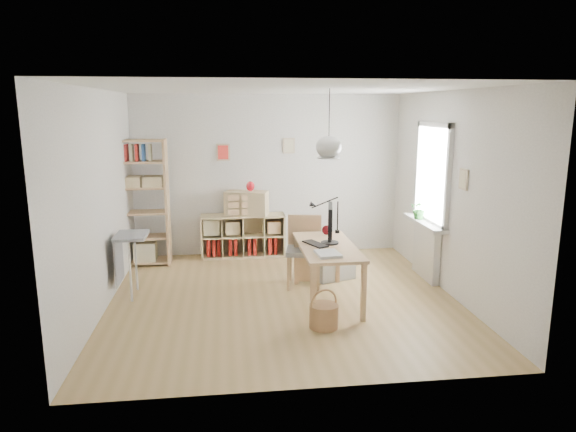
{
  "coord_description": "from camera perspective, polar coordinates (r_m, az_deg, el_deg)",
  "views": [
    {
      "loc": [
        -0.72,
        -6.38,
        2.47
      ],
      "look_at": [
        0.1,
        0.3,
        1.05
      ],
      "focal_mm": 32.0,
      "sensor_mm": 36.0,
      "label": 1
    }
  ],
  "objects": [
    {
      "name": "desk",
      "position": [
        6.61,
        4.36,
        -4.04
      ],
      "size": [
        0.7,
        1.5,
        0.75
      ],
      "color": "tan",
      "rests_on": "ground"
    },
    {
      "name": "room_shell",
      "position": [
        6.38,
        4.55,
        7.66
      ],
      "size": [
        4.5,
        4.5,
        4.5
      ],
      "color": "white",
      "rests_on": "ground"
    },
    {
      "name": "red_vase",
      "position": [
        8.53,
        -4.21,
        3.31
      ],
      "size": [
        0.14,
        0.14,
        0.17
      ],
      "primitive_type": "ellipsoid",
      "color": "#A00D16",
      "rests_on": "drawer_chest"
    },
    {
      "name": "monitor",
      "position": [
        6.61,
        4.7,
        -0.7
      ],
      "size": [
        0.23,
        0.57,
        0.5
      ],
      "rotation": [
        0.0,
        0.0,
        -0.2
      ],
      "color": "black",
      "rests_on": "desk"
    },
    {
      "name": "chair",
      "position": [
        7.24,
        1.8,
        -3.39
      ],
      "size": [
        0.56,
        0.56,
        0.98
      ],
      "rotation": [
        0.0,
        0.0,
        -0.19
      ],
      "color": "#959598",
      "rests_on": "ground"
    },
    {
      "name": "side_table",
      "position": [
        7.09,
        -17.49,
        -3.37
      ],
      "size": [
        0.4,
        0.55,
        0.85
      ],
      "color": "#959598",
      "rests_on": "ground"
    },
    {
      "name": "yarn_ball",
      "position": [
        7.11,
        4.32,
        -1.57
      ],
      "size": [
        0.13,
        0.13,
        0.13
      ],
      "primitive_type": "sphere",
      "color": "#540B10",
      "rests_on": "desk"
    },
    {
      "name": "window_unit",
      "position": [
        7.63,
        15.8,
        4.54
      ],
      "size": [
        0.07,
        1.16,
        1.46
      ],
      "color": "white",
      "rests_on": "ground"
    },
    {
      "name": "drawer_chest",
      "position": [
        8.57,
        -4.63,
        1.44
      ],
      "size": [
        0.76,
        0.51,
        0.4
      ],
      "primitive_type": "cube",
      "rotation": [
        0.0,
        0.0,
        -0.3
      ],
      "color": "tan",
      "rests_on": "cube_shelf"
    },
    {
      "name": "windowsill",
      "position": [
        7.72,
        14.92,
        -0.76
      ],
      "size": [
        0.22,
        1.2,
        0.06
      ],
      "primitive_type": "cube",
      "color": "silver",
      "rests_on": "radiator"
    },
    {
      "name": "wicker_basket",
      "position": [
        5.99,
        4.0,
        -10.91
      ],
      "size": [
        0.33,
        0.33,
        0.46
      ],
      "rotation": [
        0.0,
        0.0,
        0.31
      ],
      "color": "#946742",
      "rests_on": "ground"
    },
    {
      "name": "radiator",
      "position": [
        7.84,
        15.09,
        -3.82
      ],
      "size": [
        0.1,
        0.8,
        0.8
      ],
      "primitive_type": "cube",
      "color": "silver",
      "rests_on": "ground"
    },
    {
      "name": "potted_plant",
      "position": [
        7.82,
        14.44,
        0.75
      ],
      "size": [
        0.33,
        0.31,
        0.3
      ],
      "primitive_type": "imported",
      "rotation": [
        0.0,
        0.0,
        -0.38
      ],
      "color": "#256325",
      "rests_on": "windowsill"
    },
    {
      "name": "tall_bookshelf",
      "position": [
        8.4,
        -15.92,
        1.98
      ],
      "size": [
        0.8,
        0.38,
        2.0
      ],
      "color": "tan",
      "rests_on": "ground"
    },
    {
      "name": "storage_chest",
      "position": [
        7.69,
        4.77,
        -5.32
      ],
      "size": [
        0.76,
        0.81,
        0.61
      ],
      "rotation": [
        0.0,
        0.0,
        0.35
      ],
      "color": "#B9B9B5",
      "rests_on": "ground"
    },
    {
      "name": "cube_shelf",
      "position": [
        8.74,
        -5.16,
        -2.53
      ],
      "size": [
        1.4,
        0.38,
        0.72
      ],
      "color": "tan",
      "rests_on": "ground"
    },
    {
      "name": "keyboard",
      "position": [
        6.6,
        3.05,
        -3.11
      ],
      "size": [
        0.3,
        0.42,
        0.02
      ],
      "primitive_type": "cube",
      "rotation": [
        0.0,
        0.0,
        0.43
      ],
      "color": "black",
      "rests_on": "desk"
    },
    {
      "name": "paper_tray",
      "position": [
        6.15,
        4.46,
        -4.21
      ],
      "size": [
        0.3,
        0.36,
        0.03
      ],
      "primitive_type": "cube",
      "rotation": [
        0.0,
        0.0,
        0.1
      ],
      "color": "silver",
      "rests_on": "desk"
    },
    {
      "name": "ground",
      "position": [
        6.88,
        -0.53,
        -9.13
      ],
      "size": [
        4.5,
        4.5,
        0.0
      ],
      "primitive_type": "plane",
      "color": "#A78753",
      "rests_on": "ground"
    },
    {
      "name": "task_lamp",
      "position": [
        7.07,
        3.91,
        0.51
      ],
      "size": [
        0.45,
        0.17,
        0.48
      ],
      "color": "black",
      "rests_on": "desk"
    }
  ]
}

